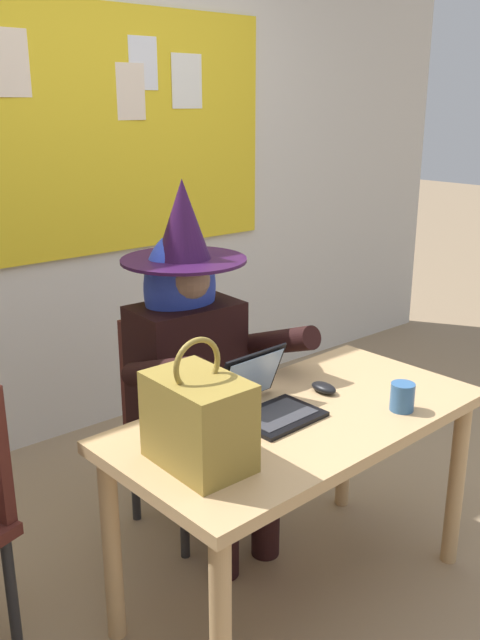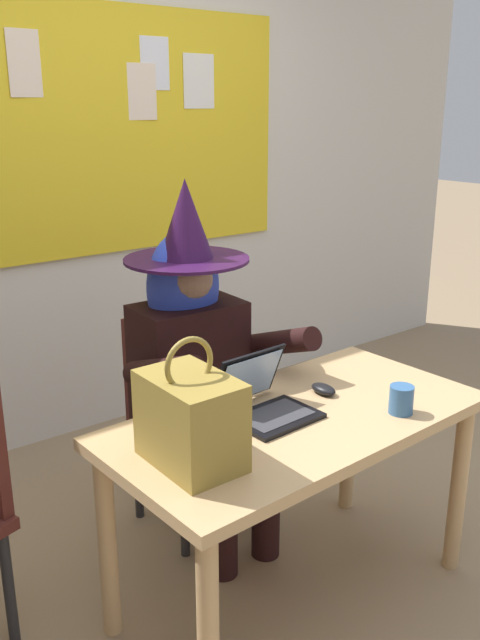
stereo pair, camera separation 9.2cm
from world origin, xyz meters
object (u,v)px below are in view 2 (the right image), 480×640
desk_main (297,442)px  handbag (191,419)px  laptop (264,401)px  person_costumed (197,350)px  computer_mouse (323,389)px  coffee_mug (401,400)px  chair_at_desk (182,408)px

desk_main → handbag: handbag is taller
laptop → person_costumed: bearing=79.4°
person_costumed → computer_mouse: 0.53m
person_costumed → coffee_mug: size_ratio=15.04×
coffee_mug → person_costumed: bearing=110.9°
laptop → coffee_mug: (0.36, -0.27, 0.00)m
chair_at_desk → coffee_mug: bearing=16.7°
person_costumed → laptop: (-0.07, -0.49, -0.02)m
desk_main → handbag: bearing=-174.7°
computer_mouse → handbag: 0.66m
laptop → coffee_mug: size_ratio=3.06×
computer_mouse → handbag: (-0.64, -0.11, 0.12)m
chair_at_desk → coffee_mug: (0.29, -0.88, 0.27)m
computer_mouse → handbag: handbag is taller
person_costumed → computer_mouse: (0.20, -0.49, -0.05)m
desk_main → chair_at_desk: size_ratio=1.48×
laptop → coffee_mug: 0.45m
desk_main → person_costumed: bearing=91.3°
laptop → handbag: handbag is taller
handbag → desk_main: bearing=5.3°
computer_mouse → person_costumed: bearing=112.7°
laptop → computer_mouse: size_ratio=2.80×
desk_main → laptop: (-0.08, 0.07, 0.15)m
chair_at_desk → computer_mouse: (0.20, -0.61, 0.24)m
desk_main → handbag: size_ratio=3.45×
handbag → laptop: bearing=17.5°
desk_main → handbag: (-0.45, -0.04, 0.23)m
chair_at_desk → laptop: laptop is taller
desk_main → laptop: laptop is taller
laptop → handbag: 0.39m
person_costumed → handbag: person_costumed is taller
chair_at_desk → person_costumed: person_costumed is taller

